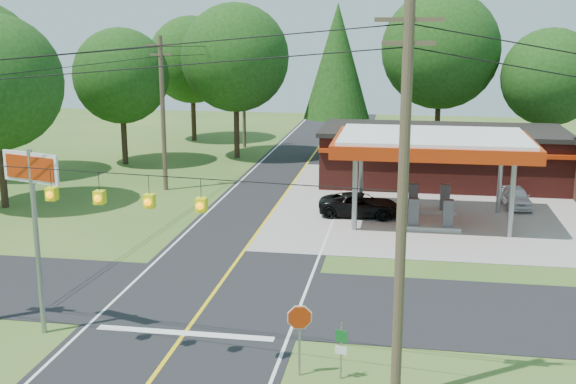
% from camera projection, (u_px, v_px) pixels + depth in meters
% --- Properties ---
extents(ground, '(120.00, 120.00, 0.00)m').
position_uv_depth(ground, '(211.00, 297.00, 29.16)').
color(ground, '#34581F').
rests_on(ground, ground).
extents(main_highway, '(8.00, 120.00, 0.02)m').
position_uv_depth(main_highway, '(211.00, 297.00, 29.16)').
color(main_highway, black).
rests_on(main_highway, ground).
extents(cross_road, '(70.00, 7.00, 0.02)m').
position_uv_depth(cross_road, '(211.00, 296.00, 29.16)').
color(cross_road, black).
rests_on(cross_road, ground).
extents(lane_center_yellow, '(0.15, 110.00, 0.00)m').
position_uv_depth(lane_center_yellow, '(211.00, 296.00, 29.16)').
color(lane_center_yellow, yellow).
rests_on(lane_center_yellow, main_highway).
extents(gas_canopy, '(10.60, 7.40, 4.88)m').
position_uv_depth(gas_canopy, '(433.00, 146.00, 39.24)').
color(gas_canopy, gray).
rests_on(gas_canopy, ground).
extents(convenience_store, '(16.40, 7.55, 3.80)m').
position_uv_depth(convenience_store, '(441.00, 156.00, 49.21)').
color(convenience_store, '#541D18').
rests_on(convenience_store, ground).
extents(utility_pole_near_right, '(1.80, 0.30, 11.50)m').
position_uv_depth(utility_pole_near_right, '(402.00, 204.00, 19.89)').
color(utility_pole_near_right, '#473828').
rests_on(utility_pole_near_right, ground).
extents(utility_pole_far_left, '(1.80, 0.30, 10.00)m').
position_uv_depth(utility_pole_far_left, '(163.00, 111.00, 46.51)').
color(utility_pole_far_left, '#473828').
rests_on(utility_pole_far_left, ground).
extents(utility_pole_north, '(0.30, 0.30, 9.50)m').
position_uv_depth(utility_pole_north, '(244.00, 93.00, 62.70)').
color(utility_pole_north, '#473828').
rests_on(utility_pole_north, ground).
extents(overhead_beacons, '(17.04, 2.04, 1.03)m').
position_uv_depth(overhead_beacons, '(123.00, 177.00, 22.13)').
color(overhead_beacons, black).
rests_on(overhead_beacons, ground).
extents(treeline_backdrop, '(70.27, 51.59, 13.30)m').
position_uv_depth(treeline_backdrop, '(311.00, 71.00, 50.36)').
color(treeline_backdrop, '#332316').
rests_on(treeline_backdrop, ground).
extents(suv_car, '(4.81, 4.81, 1.31)m').
position_uv_depth(suv_car, '(360.00, 205.00, 41.06)').
color(suv_car, black).
rests_on(suv_car, ground).
extents(sedan_car, '(3.94, 3.94, 1.24)m').
position_uv_depth(sedan_car, '(515.00, 197.00, 43.11)').
color(sedan_car, white).
rests_on(sedan_car, ground).
extents(big_stop_sign, '(2.37, 0.84, 6.65)m').
position_uv_depth(big_stop_sign, '(33.00, 199.00, 24.69)').
color(big_stop_sign, gray).
rests_on(big_stop_sign, ground).
extents(octagonal_stop_sign, '(0.81, 0.24, 2.37)m').
position_uv_depth(octagonal_stop_sign, '(300.00, 323.00, 22.27)').
color(octagonal_stop_sign, gray).
rests_on(octagonal_stop_sign, ground).
extents(route_sign_post, '(0.38, 0.13, 1.87)m').
position_uv_depth(route_sign_post, '(341.00, 346.00, 22.21)').
color(route_sign_post, gray).
rests_on(route_sign_post, ground).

